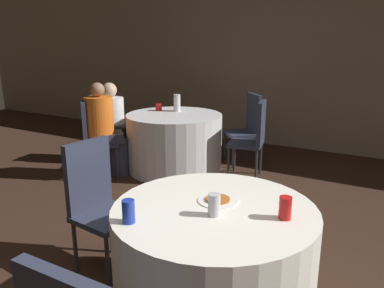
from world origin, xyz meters
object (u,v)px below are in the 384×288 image
object	(u,v)px
soda_can_blue	(128,211)
soda_can_silver	(214,204)
chair_far_northeast	(248,123)
person_white_shirt	(115,122)
table_near	(213,266)
bottle_far	(177,103)
chair_far_southwest	(92,133)
chair_far_east	(254,134)
person_orange_shirt	(105,129)
table_far	(174,142)
chair_near_west	(97,196)
pizza_plate_near	(218,200)
soda_can_red	(285,208)
chair_far_west	(105,122)

from	to	relation	value
soda_can_blue	soda_can_silver	xyz separation A→B (m)	(0.34, 0.29, 0.00)
chair_far_northeast	person_white_shirt	size ratio (longest dim) A/B	0.86
table_near	bottle_far	world-z (taller)	bottle_far
bottle_far	chair_far_southwest	bearing A→B (deg)	-123.31
table_near	chair_far_east	world-z (taller)	chair_far_east
soda_can_blue	person_orange_shirt	bearing A→B (deg)	134.60
person_orange_shirt	soda_can_silver	distance (m)	2.93
chair_far_northeast	chair_far_east	world-z (taller)	same
table_far	bottle_far	xyz separation A→B (m)	(-0.09, 0.22, 0.48)
chair_far_northeast	chair_far_southwest	xyz separation A→B (m)	(-1.46, -1.49, 0.00)
person_orange_shirt	person_white_shirt	bearing A→B (deg)	162.04
chair_near_west	pizza_plate_near	size ratio (longest dim) A/B	4.09
chair_near_west	soda_can_blue	distance (m)	0.87
chair_far_northeast	person_white_shirt	distance (m)	1.83
table_near	chair_far_northeast	world-z (taller)	chair_far_northeast
soda_can_red	chair_far_southwest	bearing A→B (deg)	152.12
chair_far_northeast	pizza_plate_near	bearing A→B (deg)	152.79
chair_near_west	person_white_shirt	distance (m)	2.57
chair_far_northeast	soda_can_blue	distance (m)	3.47
table_near	chair_far_northeast	xyz separation A→B (m)	(-0.97, 3.03, 0.19)
chair_far_southwest	person_orange_shirt	size ratio (longest dim) A/B	0.82
chair_near_west	pizza_plate_near	world-z (taller)	chair_near_west
table_far	pizza_plate_near	world-z (taller)	pizza_plate_near
table_near	soda_can_red	bearing A→B (deg)	8.67
soda_can_silver	chair_far_northeast	bearing A→B (deg)	107.91
table_near	person_white_shirt	distance (m)	3.34
table_far	chair_far_northeast	size ratio (longest dim) A/B	1.29
person_white_shirt	soda_can_silver	xyz separation A→B (m)	(2.60, -2.22, 0.22)
person_orange_shirt	bottle_far	distance (m)	1.03
chair_far_southwest	chair_far_east	distance (m)	1.98
person_orange_shirt	chair_far_east	bearing A→B (deg)	70.82
chair_near_west	soda_can_silver	size ratio (longest dim) A/B	7.88
chair_far_southwest	person_orange_shirt	xyz separation A→B (m)	(0.11, 0.12, 0.03)
bottle_far	table_far	bearing A→B (deg)	-67.97
bottle_far	chair_far_northeast	bearing A→B (deg)	32.34
chair_far_northeast	person_white_shirt	bearing A→B (deg)	74.06
person_orange_shirt	soda_can_blue	xyz separation A→B (m)	(2.01, -2.03, 0.20)
chair_far_east	pizza_plate_near	world-z (taller)	chair_far_east
chair_far_east	pizza_plate_near	size ratio (longest dim) A/B	4.09
pizza_plate_near	person_white_shirt	bearing A→B (deg)	141.17
person_orange_shirt	table_far	bearing A→B (deg)	90.00
chair_far_southwest	chair_far_east	bearing A→B (deg)	72.39
pizza_plate_near	chair_far_southwest	bearing A→B (deg)	148.87
chair_near_west	chair_far_northeast	xyz separation A→B (m)	(0.03, 2.92, 0.00)
person_white_shirt	table_near	bearing A→B (deg)	40.11
table_far	chair_far_southwest	bearing A→B (deg)	-133.91
table_near	person_orange_shirt	world-z (taller)	person_orange_shirt
chair_far_southwest	chair_far_northeast	bearing A→B (deg)	89.48
chair_far_west	bottle_far	distance (m)	1.06
chair_far_west	bottle_far	xyz separation A→B (m)	(0.94, 0.40, 0.29)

